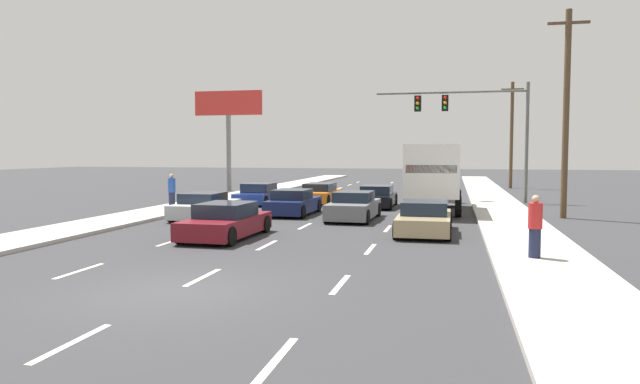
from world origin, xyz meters
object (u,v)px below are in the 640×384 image
Objects in this scene: car_silver at (205,207)px; car_black at (377,197)px; utility_pole_mid at (566,112)px; box_truck at (435,173)px; car_blue at (259,195)px; pedestrian_mid_block at (172,191)px; car_navy at (293,203)px; car_maroon at (226,222)px; car_orange at (320,194)px; car_tan at (425,219)px; roadside_billboard at (228,117)px; traffic_signal_mast at (464,113)px; utility_pole_far at (512,134)px; car_gray at (354,207)px; pedestrian_near_corner at (535,226)px.

car_silver is 10.05m from car_black.
box_truck is at bearing 166.37° from utility_pole_mid.
pedestrian_mid_block is at bearing -122.03° from car_blue.
car_maroon is at bearing -92.21° from car_navy.
car_orange is at bearing 150.38° from box_truck.
car_maroon is at bearing -52.44° from pedestrian_mid_block.
car_tan is (6.68, -11.80, -0.00)m from car_orange.
car_maroon reaches higher than car_tan.
car_tan is 26.67m from roadside_billboard.
traffic_signal_mast is 1.03× the size of utility_pole_far.
pedestrian_mid_block is (-19.00, -1.16, -3.82)m from utility_pole_mid.
pedestrian_mid_block is (-3.01, 2.67, 0.48)m from car_silver.
utility_pole_far reaches higher than car_tan.
car_maroon is 0.48× the size of utility_pole_mid.
car_gray is at bearing -22.69° from car_navy.
pedestrian_near_corner is at bearing -30.72° from car_silver.
utility_pole_mid is 5.47× the size of pedestrian_near_corner.
car_orange is 0.59× the size of roadside_billboard.
car_gray reaches higher than car_maroon.
box_truck is at bearing 11.13° from pedestrian_mid_block.
car_gray is 0.47× the size of utility_pole_mid.
car_blue is at bearing -129.62° from utility_pole_far.
car_blue is 0.43× the size of utility_pole_mid.
roadside_billboard reaches higher than pedestrian_mid_block.
car_orange is 1.00× the size of car_tan.
pedestrian_near_corner reaches higher than car_tan.
car_navy is at bearing -130.34° from traffic_signal_mast.
traffic_signal_mast is at bearing 65.69° from car_gray.
utility_pole_mid is at bearing 13.44° from car_silver.
utility_pole_mid is at bearing -13.06° from car_blue.
car_gray is at bearing 131.06° from car_tan.
utility_pole_far is at bearing 54.50° from car_orange.
pedestrian_near_corner is (13.20, -15.39, 0.44)m from car_blue.
utility_pole_mid is (12.49, 1.38, 4.29)m from car_navy.
traffic_signal_mast is at bearing 64.21° from car_maroon.
roadside_billboard is 4.33× the size of pedestrian_mid_block.
car_silver is 17.35m from traffic_signal_mast.
pedestrian_near_corner is at bearing -67.48° from car_black.
traffic_signal_mast is at bearing 77.56° from box_truck.
pedestrian_mid_block is (-16.24, 10.53, 0.03)m from pedestrian_near_corner.
car_silver is 31.10m from utility_pole_far.
car_tan is at bearing -52.28° from roadside_billboard.
utility_pole_far is at bearing 68.54° from car_maroon.
car_maroon is (-0.13, -14.51, 0.02)m from car_orange.
car_silver is 15.39m from pedestrian_near_corner.
car_silver is 0.50× the size of utility_pole_far.
car_tan is 0.51× the size of traffic_signal_mast.
car_blue is 0.45× the size of traffic_signal_mast.
car_gray reaches higher than car_navy.
utility_pole_mid is at bearing -20.84° from car_black.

